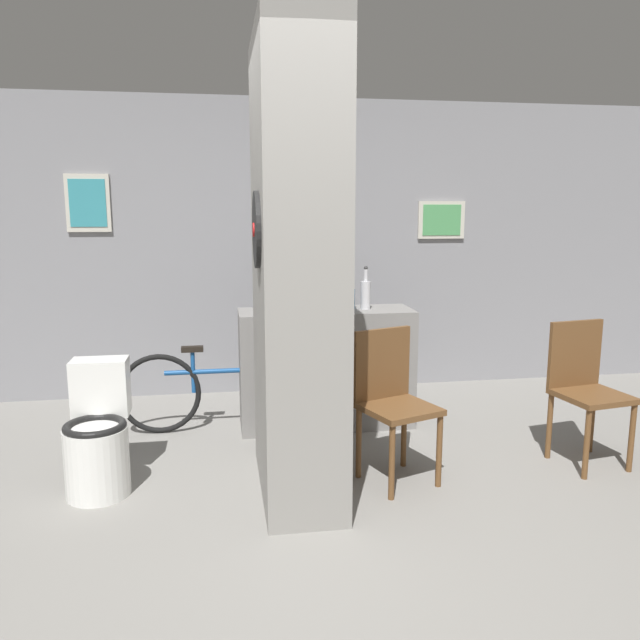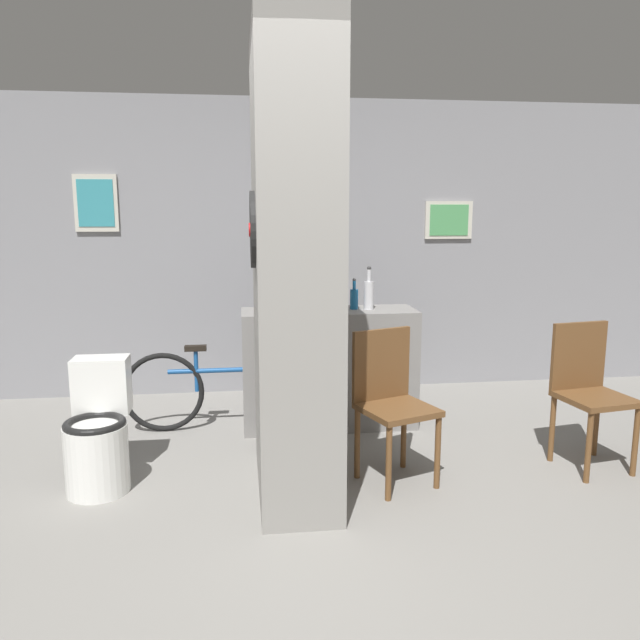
# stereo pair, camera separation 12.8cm
# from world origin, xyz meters

# --- Properties ---
(ground_plane) EXTENTS (14.00, 14.00, 0.00)m
(ground_plane) POSITION_xyz_m (0.00, 0.00, 0.00)
(ground_plane) COLOR gray
(wall_back) EXTENTS (8.00, 0.09, 2.60)m
(wall_back) POSITION_xyz_m (-0.00, 2.63, 1.30)
(wall_back) COLOR gray
(wall_back) RESTS_ON ground_plane
(pillar_center) EXTENTS (0.47, 1.08, 2.60)m
(pillar_center) POSITION_xyz_m (-0.10, 0.54, 1.30)
(pillar_center) COLOR gray
(pillar_center) RESTS_ON ground_plane
(counter_shelf) EXTENTS (1.31, 0.44, 0.90)m
(counter_shelf) POSITION_xyz_m (0.26, 1.60, 0.45)
(counter_shelf) COLOR gray
(counter_shelf) RESTS_ON ground_plane
(toilet) EXTENTS (0.37, 0.53, 0.76)m
(toilet) POSITION_xyz_m (-1.26, 0.70, 0.32)
(toilet) COLOR white
(toilet) RESTS_ON ground_plane
(chair_near_pillar) EXTENTS (0.52, 0.52, 0.93)m
(chair_near_pillar) POSITION_xyz_m (0.50, 0.59, 0.52)
(chair_near_pillar) COLOR brown
(chair_near_pillar) RESTS_ON ground_plane
(chair_by_doorway) EXTENTS (0.46, 0.46, 0.93)m
(chair_by_doorway) POSITION_xyz_m (1.81, 0.65, 0.52)
(chair_by_doorway) COLOR brown
(chair_by_doorway) RESTS_ON ground_plane
(bicycle) EXTENTS (1.60, 0.42, 0.65)m
(bicycle) POSITION_xyz_m (-0.49, 1.62, 0.32)
(bicycle) COLOR black
(bicycle) RESTS_ON ground_plane
(bottle_tall) EXTENTS (0.07, 0.07, 0.33)m
(bottle_tall) POSITION_xyz_m (0.56, 1.60, 1.02)
(bottle_tall) COLOR silver
(bottle_tall) RESTS_ON counter_shelf
(bottle_short) EXTENTS (0.06, 0.06, 0.24)m
(bottle_short) POSITION_xyz_m (0.45, 1.62, 0.99)
(bottle_short) COLOR #19598C
(bottle_short) RESTS_ON counter_shelf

